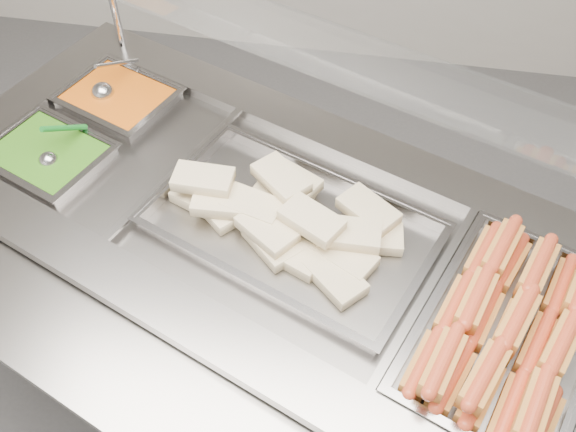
% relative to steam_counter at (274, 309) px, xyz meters
% --- Properties ---
extents(steam_counter, '(2.21, 1.59, 0.97)m').
position_rel_steam_counter_xyz_m(steam_counter, '(0.00, 0.00, 0.00)').
color(steam_counter, slate).
rests_on(steam_counter, ground).
extents(tray_rail, '(1.89, 1.07, 0.06)m').
position_rel_steam_counter_xyz_m(tray_rail, '(-0.21, -0.51, 0.43)').
color(tray_rail, gray).
rests_on(tray_rail, steam_counter).
extents(sneeze_guard, '(1.76, 0.96, 0.47)m').
position_rel_steam_counter_xyz_m(sneeze_guard, '(0.09, 0.22, 0.88)').
color(sneeze_guard, silver).
rests_on(sneeze_guard, steam_counter).
extents(pan_hotdogs, '(0.56, 0.69, 0.11)m').
position_rel_steam_counter_xyz_m(pan_hotdogs, '(0.62, -0.25, 0.44)').
color(pan_hotdogs, gray).
rests_on(pan_hotdogs, steam_counter).
extents(pan_wraps, '(0.84, 0.67, 0.08)m').
position_rel_steam_counter_xyz_m(pan_wraps, '(0.06, -0.02, 0.46)').
color(pan_wraps, gray).
rests_on(pan_wraps, steam_counter).
extents(pan_beans, '(0.40, 0.36, 0.11)m').
position_rel_steam_counter_xyz_m(pan_beans, '(-0.58, 0.41, 0.44)').
color(pan_beans, gray).
rests_on(pan_beans, steam_counter).
extents(pan_peas, '(0.40, 0.36, 0.11)m').
position_rel_steam_counter_xyz_m(pan_peas, '(-0.70, 0.12, 0.44)').
color(pan_peas, gray).
rests_on(pan_peas, steam_counter).
extents(hotdogs_in_buns, '(0.47, 0.63, 0.13)m').
position_rel_steam_counter_xyz_m(hotdogs_in_buns, '(0.61, -0.26, 0.49)').
color(hotdogs_in_buns, '#AE5E24').
rests_on(hotdogs_in_buns, pan_hotdogs).
extents(tortilla_wraps, '(0.66, 0.45, 0.10)m').
position_rel_steam_counter_xyz_m(tortilla_wraps, '(0.04, -0.02, 0.50)').
color(tortilla_wraps, '#CDB189').
rests_on(tortilla_wraps, pan_wraps).
extents(ladle, '(0.11, 0.20, 0.15)m').
position_rel_steam_counter_xyz_m(ladle, '(-0.63, 0.41, 0.49)').
color(ladle, '#B1B2B6').
rests_on(ladle, pan_beans).
extents(serving_spoon, '(0.10, 0.18, 0.15)m').
position_rel_steam_counter_xyz_m(serving_spoon, '(-0.67, 0.10, 0.49)').
color(serving_spoon, '#B1B2B6').
rests_on(serving_spoon, pan_peas).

